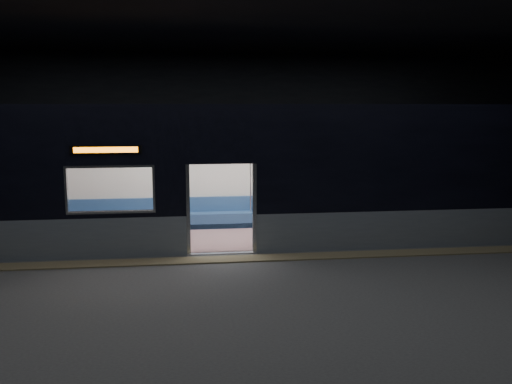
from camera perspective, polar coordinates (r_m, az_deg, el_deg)
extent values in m
cube|color=#47494C|center=(11.34, -3.26, -7.97)|extent=(24.00, 14.00, 0.01)
cube|color=black|center=(10.97, -3.50, 17.78)|extent=(24.00, 14.00, 0.04)
cube|color=black|center=(17.83, -4.88, 6.44)|extent=(24.00, 0.04, 5.00)
cube|color=black|center=(3.99, 3.34, -2.83)|extent=(24.00, 0.04, 5.00)
cube|color=#8C7F59|center=(11.86, -3.44, -7.10)|extent=(22.80, 0.50, 0.03)
cube|color=gray|center=(13.43, 17.55, -3.67)|extent=(8.30, 0.12, 0.90)
cube|color=black|center=(13.18, 17.89, 3.13)|extent=(8.30, 0.12, 2.30)
cube|color=black|center=(11.92, -3.72, 5.74)|extent=(1.40, 0.12, 1.15)
cube|color=#B7BABC|center=(12.10, -7.15, -1.91)|extent=(0.08, 0.14, 2.05)
cube|color=#B7BABC|center=(12.19, -0.17, -1.76)|extent=(0.08, 0.14, 2.05)
cube|color=black|center=(11.96, -15.52, 4.31)|extent=(1.50, 0.04, 0.18)
cube|color=orange|center=(11.95, -15.52, 4.30)|extent=(1.34, 0.03, 0.12)
cube|color=silver|center=(14.88, -4.36, 2.44)|extent=(18.00, 0.12, 3.20)
cube|color=black|center=(13.34, -4.13, 8.88)|extent=(18.00, 3.00, 0.15)
cube|color=#8B6566|center=(13.74, -3.98, -4.82)|extent=(17.76, 2.76, 0.04)
cube|color=silver|center=(13.37, -4.09, 4.92)|extent=(17.76, 2.76, 0.10)
cube|color=#2E4F86|center=(14.78, -4.23, -2.93)|extent=(11.00, 0.48, 0.41)
cube|color=#2E4F86|center=(14.89, -4.29, -1.25)|extent=(11.00, 0.10, 0.40)
cube|color=#78575E|center=(12.87, -18.60, -5.21)|extent=(4.40, 0.48, 0.41)
cube|color=#78575E|center=(13.24, 10.75, -4.50)|extent=(4.40, 0.48, 0.41)
cylinder|color=silver|center=(12.38, -8.13, -1.00)|extent=(0.04, 0.04, 2.26)
cylinder|color=silver|center=(14.61, -8.00, 0.55)|extent=(0.04, 0.04, 2.26)
cylinder|color=silver|center=(12.49, 0.61, -0.81)|extent=(0.04, 0.04, 2.26)
cylinder|color=silver|center=(14.70, -0.58, 0.69)|extent=(0.04, 0.04, 2.26)
cylinder|color=silver|center=(14.48, -4.30, 3.65)|extent=(11.00, 0.03, 0.03)
cube|color=black|center=(14.80, 4.74, -1.80)|extent=(0.16, 0.46, 0.15)
cube|color=black|center=(14.85, 5.51, -1.78)|extent=(0.16, 0.46, 0.15)
cylinder|color=black|center=(14.66, 4.89, -3.00)|extent=(0.11, 0.11, 0.43)
cylinder|color=black|center=(14.70, 5.67, -2.98)|extent=(0.11, 0.11, 0.43)
cube|color=#DF5E78|center=(15.00, 4.97, -1.58)|extent=(0.39, 0.21, 0.19)
cylinder|color=#DF5E78|center=(14.97, 4.97, -0.29)|extent=(0.37, 0.37, 0.50)
sphere|color=tan|center=(14.90, 5.00, 1.06)|extent=(0.20, 0.20, 0.20)
sphere|color=black|center=(14.93, 4.97, 1.23)|extent=(0.21, 0.21, 0.21)
cube|color=black|center=(14.73, 5.19, -1.31)|extent=(0.30, 0.28, 0.13)
cube|color=white|center=(15.86, 14.03, 2.15)|extent=(1.00, 0.03, 0.65)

